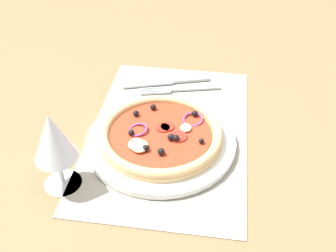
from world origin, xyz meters
TOP-DOWN VIEW (x-y plane):
  - ground_plane at (0.00, 0.00)cm, footprint 190.00×140.00cm
  - placemat at (0.00, 0.00)cm, footprint 46.99×30.50cm
  - plate at (-3.67, 0.98)cm, footprint 28.31×28.31cm
  - pizza at (-3.70, 0.99)cm, footprint 23.24×23.24cm
  - fork at (14.25, 0.53)cm, footprint 5.73×17.85cm
  - knife at (16.96, 3.30)cm, footprint 7.39×19.62cm
  - wine_glass at (-16.06, 16.05)cm, footprint 7.20×7.20cm

SIDE VIEW (x-z plane):
  - ground_plane at x=0.00cm, z-range -2.40..0.00cm
  - placemat at x=0.00cm, z-range 0.00..0.40cm
  - fork at x=14.25cm, z-range 0.40..0.84cm
  - knife at x=16.96cm, z-range 0.35..0.96cm
  - plate at x=-3.67cm, z-range 0.40..1.61cm
  - pizza at x=-3.70cm, z-range 1.40..3.99cm
  - wine_glass at x=-16.06cm, z-range 2.89..17.79cm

